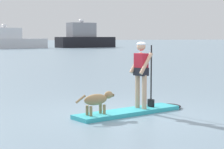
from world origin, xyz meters
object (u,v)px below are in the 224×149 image
at_px(paddleboard, 135,111).
at_px(moored_boat_center, 84,38).
at_px(dog, 97,100).
at_px(moored_boat_far_starboard, 9,41).
at_px(person_paddler, 141,70).

height_order(paddleboard, moored_boat_center, moored_boat_center).
distance_m(paddleboard, dog, 1.22).
xyz_separation_m(moored_boat_far_starboard, moored_boat_center, (13.19, 0.76, 0.36)).
bearing_deg(person_paddler, paddleboard, -165.94).
bearing_deg(dog, moored_boat_far_starboard, 82.69).
bearing_deg(dog, moored_boat_center, 70.72).
xyz_separation_m(paddleboard, moored_boat_center, (19.55, 58.79, 1.56)).
xyz_separation_m(dog, moored_boat_center, (20.67, 59.07, 1.16)).
xyz_separation_m(person_paddler, moored_boat_far_starboard, (6.16, 57.98, 0.17)).
relative_size(paddleboard, dog, 3.03).
height_order(dog, moored_boat_far_starboard, moored_boat_far_starboard).
xyz_separation_m(paddleboard, person_paddler, (0.21, 0.05, 1.03)).
relative_size(paddleboard, moored_boat_center, 0.30).
bearing_deg(moored_boat_far_starboard, person_paddler, -96.06).
bearing_deg(moored_boat_far_starboard, moored_boat_center, 3.31).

